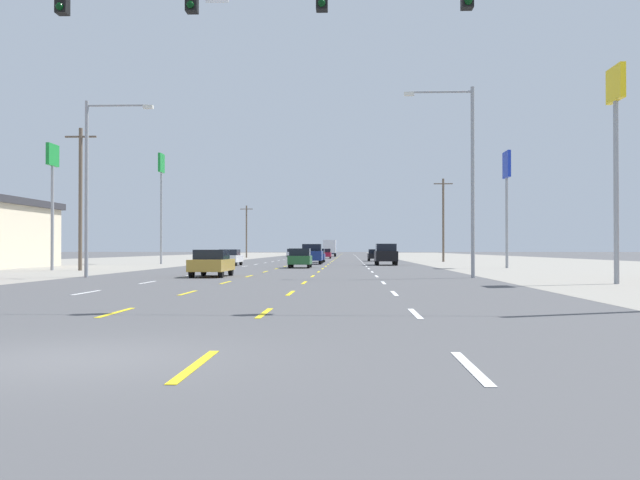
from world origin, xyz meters
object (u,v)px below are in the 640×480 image
object	(u,v)px
sedan_inner_left_nearest	(212,263)
pole_sign_right_row_1	(507,179)
pole_sign_right_row_0	(616,125)
streetlight_left_row_0	(93,176)
streetlight_right_row_0	(466,168)
hatchback_center_turn_near	(300,258)
suv_far_right_midfar	(386,254)
suv_center_turn_far	(312,254)
box_truck_center_turn_distant_c	(330,247)
hatchback_center_turn_farther	(317,255)
hatchback_far_left_distant_b	(292,253)
hatchback_center_turn_distant_a	(326,254)
sedan_far_left_mid	(230,257)
sedan_far_right_farthest	(375,255)
pole_sign_left_row_2	(161,183)
pole_sign_left_row_1	(53,177)

from	to	relation	value
sedan_inner_left_nearest	pole_sign_right_row_1	world-z (taller)	pole_sign_right_row_1
pole_sign_right_row_0	sedan_inner_left_nearest	bearing A→B (deg)	158.56
streetlight_left_row_0	streetlight_right_row_0	world-z (taller)	streetlight_right_row_0
hatchback_center_turn_near	pole_sign_right_row_1	size ratio (longest dim) A/B	0.43
suv_far_right_midfar	streetlight_left_row_0	world-z (taller)	streetlight_left_row_0
suv_center_turn_far	hatchback_center_turn_near	bearing A→B (deg)	-91.04
box_truck_center_turn_distant_c	pole_sign_right_row_1	bearing A→B (deg)	-78.99
hatchback_center_turn_farther	hatchback_far_left_distant_b	bearing A→B (deg)	97.57
suv_center_turn_far	box_truck_center_turn_distant_c	distance (m)	68.87
hatchback_center_turn_distant_a	streetlight_right_row_0	world-z (taller)	streetlight_right_row_0
sedan_far_left_mid	pole_sign_right_row_0	bearing A→B (deg)	-56.27
suv_center_turn_far	box_truck_center_turn_distant_c	xyz separation A→B (m)	(-0.06, 68.87, 0.81)
hatchback_center_turn_near	suv_far_right_midfar	distance (m)	12.36
sedan_inner_left_nearest	suv_far_right_midfar	world-z (taller)	suv_far_right_midfar
suv_far_right_midfar	hatchback_far_left_distant_b	world-z (taller)	suv_far_right_midfar
sedan_inner_left_nearest	hatchback_center_turn_near	size ratio (longest dim) A/B	1.15
suv_center_turn_far	sedan_far_right_farthest	xyz separation A→B (m)	(6.86, 18.09, -0.27)
box_truck_center_turn_distant_c	pole_sign_left_row_2	bearing A→B (deg)	-102.28
hatchback_center_turn_farther	hatchback_center_turn_near	bearing A→B (deg)	-90.80
hatchback_center_turn_distant_a	pole_sign_right_row_1	size ratio (longest dim) A/B	0.43
suv_far_right_midfar	pole_sign_left_row_2	distance (m)	23.52
suv_center_turn_far	pole_sign_left_row_1	xyz separation A→B (m)	(-17.24, -21.04, 5.53)
streetlight_right_row_0	pole_sign_left_row_1	bearing A→B (deg)	155.69
hatchback_center_turn_farther	pole_sign_right_row_1	xyz separation A→B (m)	(15.95, -23.18, 6.18)
pole_sign_left_row_1	sedan_inner_left_nearest	bearing A→B (deg)	-39.37
pole_sign_left_row_1	pole_sign_right_row_1	bearing A→B (deg)	12.29
hatchback_center_turn_near	streetlight_right_row_0	size ratio (longest dim) A/B	0.39
hatchback_center_turn_near	streetlight_left_row_0	bearing A→B (deg)	-116.64
hatchback_far_left_distant_b	sedan_far_right_farthest	bearing A→B (deg)	-72.69
sedan_inner_left_nearest	hatchback_center_turn_farther	size ratio (longest dim) A/B	1.15
streetlight_right_row_0	hatchback_center_turn_farther	bearing A→B (deg)	102.71
streetlight_left_row_0	suv_far_right_midfar	bearing A→B (deg)	59.89
suv_far_right_midfar	box_truck_center_turn_distant_c	size ratio (longest dim) A/B	0.68
hatchback_center_turn_near	pole_sign_left_row_2	bearing A→B (deg)	136.86
suv_center_turn_far	pole_sign_right_row_0	size ratio (longest dim) A/B	0.53
pole_sign_left_row_2	sedan_far_right_farthest	bearing A→B (deg)	39.57
hatchback_center_turn_near	suv_center_turn_far	bearing A→B (deg)	88.96
pole_sign_left_row_1	pole_sign_right_row_1	size ratio (longest dim) A/B	0.97
pole_sign_right_row_0	box_truck_center_turn_distant_c	bearing A→B (deg)	97.93
sedan_far_left_mid	hatchback_far_left_distant_b	bearing A→B (deg)	89.87
pole_sign_left_row_2	pole_sign_left_row_1	bearing A→B (deg)	-95.92
sedan_far_right_farthest	hatchback_far_left_distant_b	distance (m)	46.53
sedan_far_right_farthest	pole_sign_left_row_1	bearing A→B (deg)	-121.63
sedan_inner_left_nearest	box_truck_center_turn_distant_c	bearing A→B (deg)	87.87
suv_center_turn_far	hatchback_center_turn_distant_a	distance (m)	41.07
hatchback_center_turn_farther	hatchback_center_turn_distant_a	distance (m)	31.69
sedan_far_right_farthest	pole_sign_right_row_1	bearing A→B (deg)	-73.98
suv_center_turn_far	hatchback_center_turn_distant_a	world-z (taller)	suv_center_turn_far
hatchback_center_turn_near	box_truck_center_turn_distant_c	xyz separation A→B (m)	(0.19, 82.77, 1.05)
pole_sign_right_row_1	streetlight_right_row_0	bearing A→B (deg)	-108.09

